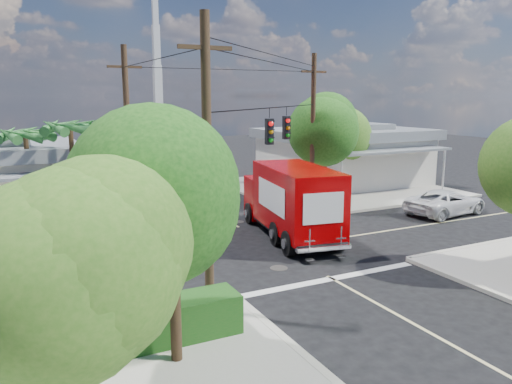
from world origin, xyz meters
TOP-DOWN VIEW (x-y plane):
  - ground at (0.00, 0.00)m, footprint 120.00×120.00m
  - sidewalk_ne at (10.88, 10.88)m, footprint 14.12×14.12m
  - sidewalk_nw at (-10.88, 10.88)m, footprint 14.12×14.12m
  - road_markings at (0.00, -1.47)m, footprint 32.00×32.00m
  - building_ne at (12.50, 11.97)m, footprint 11.80×10.20m
  - radio_tower at (0.50, 20.00)m, footprint 0.80×0.80m
  - tree_sw_front at (-6.99, -7.54)m, footprint 3.88×3.78m
  - tree_sw_back at (-9.49, -10.04)m, footprint 3.56×3.42m
  - tree_ne_front at (7.21, 6.76)m, footprint 4.21×4.14m
  - tree_ne_back at (9.81, 8.96)m, footprint 3.77×3.66m
  - palm_nw_front at (-7.50, 7.50)m, footprint 3.01×3.08m
  - palm_nw_back at (-9.50, 9.00)m, footprint 3.01×3.08m
  - utility_poles at (-1.58, 1.60)m, footprint 12.00×10.68m
  - picket_fence at (-7.80, -5.60)m, footprint 5.94×0.06m
  - hedge_sw at (-8.00, -6.40)m, footprint 6.20×1.20m
  - vending_boxes at (6.50, 6.20)m, footprint 1.90×0.50m
  - delivery_truck at (1.50, 1.27)m, footprint 3.70×8.32m
  - parked_car at (11.82, 1.32)m, footprint 5.37×2.94m
  - pedestrian at (-7.27, -6.59)m, footprint 0.69×0.75m

SIDE VIEW (x-z plane):
  - ground at x=0.00m, z-range 0.00..0.00m
  - road_markings at x=0.00m, z-range 0.00..0.01m
  - sidewalk_ne at x=10.88m, z-range 0.00..0.14m
  - sidewalk_nw at x=-10.88m, z-range 0.00..0.14m
  - picket_fence at x=-7.80m, z-range 0.18..1.18m
  - hedge_sw at x=-8.00m, z-range 0.14..1.24m
  - vending_boxes at x=6.50m, z-range 0.14..1.24m
  - parked_car at x=11.82m, z-range 0.00..1.43m
  - pedestrian at x=-7.27m, z-range 0.14..1.85m
  - delivery_truck at x=1.50m, z-range 0.03..3.51m
  - building_ne at x=12.50m, z-range 0.07..4.57m
  - tree_sw_back at x=-9.49m, z-range 1.19..6.60m
  - tree_ne_back at x=9.81m, z-range 1.27..7.10m
  - tree_sw_front at x=-6.99m, z-range 1.32..7.35m
  - palm_nw_back at x=-9.50m, z-range 2.08..7.27m
  - utility_poles at x=-1.58m, z-range 0.17..9.17m
  - tree_ne_front at x=7.21m, z-range 1.44..8.09m
  - palm_nw_front at x=-7.50m, z-range 2.25..7.84m
  - radio_tower at x=0.50m, z-range -2.86..14.14m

